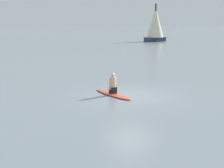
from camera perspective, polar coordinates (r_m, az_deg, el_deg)
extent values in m
plane|color=gray|center=(16.60, 3.25, -2.08)|extent=(400.00, 400.00, 0.00)
ellipsoid|color=#D84C3F|center=(16.76, 0.16, -1.78)|extent=(3.04, 0.82, 0.09)
cube|color=black|center=(16.71, 0.16, -1.08)|extent=(0.37, 0.31, 0.33)
cylinder|color=#D6AD8E|center=(16.63, 0.16, 0.32)|extent=(0.33, 0.33, 0.55)
sphere|color=#D6AD8E|center=(16.57, 0.16, 1.59)|extent=(0.22, 0.22, 0.22)
cylinder|color=#D6AD8E|center=(16.75, 0.69, 0.15)|extent=(0.09, 0.09, 0.60)
cylinder|color=#D6AD8E|center=(16.54, -0.38, 0.01)|extent=(0.09, 0.09, 0.60)
cube|color=#2D3851|center=(63.30, 7.58, 7.81)|extent=(1.59, 4.60, 0.82)
cylinder|color=#4C4238|center=(63.21, 7.67, 11.02)|extent=(0.36, 0.36, 6.28)
cone|color=beige|center=(63.21, 7.66, 10.68)|extent=(3.33, 3.33, 5.53)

